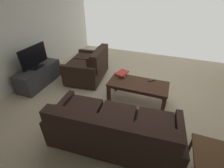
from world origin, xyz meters
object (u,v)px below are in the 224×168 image
Objects in this scene: sofa_main at (113,130)px; book_stack at (122,74)px; flat_tv at (34,57)px; loveseat_near at (89,66)px; tv_stand at (39,76)px; coffee_table at (138,86)px; tv_remote at (151,80)px; end_table at (215,161)px.

sofa_main is 1.50m from book_stack.
book_stack is at bearing -169.95° from flat_tv.
flat_tv reaches higher than loveseat_near.
sofa_main is at bearing 102.53° from book_stack.
tv_stand is (2.41, -1.08, -0.11)m from sofa_main.
coffee_table is at bearing 159.59° from loveseat_near.
tv_stand reaches higher than coffee_table.
loveseat_near is 1.04× the size of tv_stand.
coffee_table is 8.36× the size of tv_remote.
tv_stand is at bearing 32.95° from loveseat_near.
loveseat_near is at bearing -53.00° from sofa_main.
end_table is at bearing 143.85° from loveseat_near.
loveseat_near reaches higher than tv_remote.
flat_tv reaches higher than tv_stand.
book_stack is (-1.02, 0.33, 0.15)m from loveseat_near.
tv_remote is (-0.66, 0.01, -0.03)m from book_stack.
end_table is at bearing 161.67° from flat_tv.
sofa_main is at bearing 85.41° from coffee_table.
tv_stand is at bearing -18.33° from end_table.
tv_remote reaches higher than tv_stand.
sofa_main is 2.65m from tv_stand.
coffee_table is 3.62× the size of book_stack.
tv_stand is at bearing -49.28° from flat_tv.
end_table is at bearing 120.98° from tv_remote.
sofa_main is 1.49m from tv_remote.
coffee_table is at bearing -176.34° from flat_tv.
book_stack is 0.66m from tv_remote.
flat_tv is 2.79m from tv_remote.
book_stack reaches higher than coffee_table.
loveseat_near is at bearing -147.05° from tv_stand.
end_table is at bearing 161.67° from tv_stand.
tv_stand is 2.79m from tv_remote.
coffee_table is at bearing 39.80° from tv_remote.
flat_tv is at bearing 130.72° from tv_stand.
coffee_table is 0.48m from book_stack.
flat_tv is 2.14m from book_stack.
flat_tv is 2.39× the size of book_stack.
loveseat_near is at bearing -17.75° from book_stack.
tv_remote is (-2.75, -0.36, -0.27)m from flat_tv.
tv_remote reaches higher than coffee_table.
flat_tv reaches higher than tv_remote.
flat_tv is at bearing -24.16° from sofa_main.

